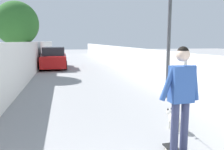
# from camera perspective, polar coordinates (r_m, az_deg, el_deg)

# --- Properties ---
(ground_plane) EXTENTS (80.00, 80.00, 0.00)m
(ground_plane) POSITION_cam_1_polar(r_m,az_deg,el_deg) (15.14, -7.72, 0.97)
(ground_plane) COLOR gray
(wall_left) EXTENTS (48.00, 0.30, 1.92)m
(wall_left) POSITION_cam_1_polar(r_m,az_deg,el_deg) (13.14, -20.05, 3.60)
(wall_left) COLOR silver
(wall_left) RESTS_ON ground
(fence_right) EXTENTS (48.00, 0.30, 1.56)m
(fence_right) POSITION_cam_1_polar(r_m,az_deg,el_deg) (13.65, 5.32, 3.49)
(fence_right) COLOR white
(fence_right) RESTS_ON ground
(tree_left_near) EXTENTS (2.42, 2.42, 4.19)m
(tree_left_near) POSITION_cam_1_polar(r_m,az_deg,el_deg) (14.23, -22.77, 11.74)
(tree_left_near) COLOR brown
(tree_left_near) RESTS_ON ground
(lamp_post) EXTENTS (0.36, 0.36, 4.54)m
(lamp_post) POSITION_cam_1_polar(r_m,az_deg,el_deg) (8.12, 14.33, 16.17)
(lamp_post) COLOR #4C4C51
(lamp_post) RESTS_ON ground
(person_skateboarder) EXTENTS (0.23, 0.71, 1.80)m
(person_skateboarder) POSITION_cam_1_polar(r_m,az_deg,el_deg) (3.87, 16.95, -4.08)
(person_skateboarder) COLOR #333859
(person_skateboarder) RESTS_ON skateboard
(dog) EXTENTS (1.45, 0.63, 1.06)m
(dog) POSITION_cam_1_polar(r_m,az_deg,el_deg) (5.32, 15.28, -10.33)
(dog) COLOR white
(dog) RESTS_ON ground
(car_near) EXTENTS (4.22, 1.80, 1.54)m
(car_near) POSITION_cam_1_polar(r_m,az_deg,el_deg) (17.17, -14.33, 4.06)
(car_near) COLOR #B71414
(car_near) RESTS_ON ground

